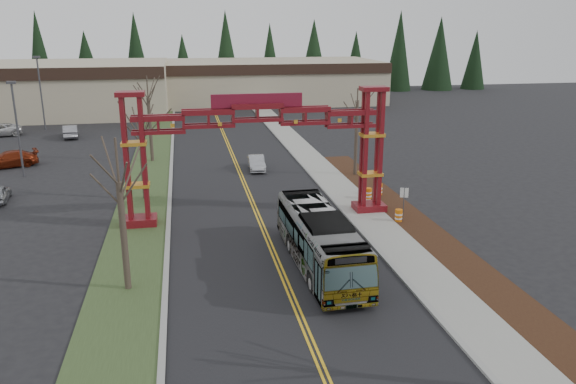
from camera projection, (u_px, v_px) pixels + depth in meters
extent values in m
plane|color=black|center=(321.00, 366.00, 22.04)|extent=(200.00, 200.00, 0.00)
cube|color=black|center=(247.00, 190.00, 45.59)|extent=(12.00, 110.00, 0.02)
cube|color=gold|center=(246.00, 190.00, 45.56)|extent=(0.12, 100.00, 0.01)
cube|color=gold|center=(249.00, 190.00, 45.60)|extent=(0.12, 100.00, 0.01)
cube|color=#959691|center=(321.00, 185.00, 46.66)|extent=(0.30, 110.00, 0.15)
cube|color=gray|center=(337.00, 185.00, 46.91)|extent=(2.60, 110.00, 0.14)
cube|color=black|center=(447.00, 250.00, 33.25)|extent=(2.60, 50.00, 0.12)
cube|color=#364824|center=(146.00, 195.00, 44.16)|extent=(4.00, 110.00, 0.08)
cube|color=#959691|center=(170.00, 193.00, 44.48)|extent=(0.30, 110.00, 0.15)
cube|color=#580B13|center=(140.00, 221.00, 37.49)|extent=(2.20, 1.60, 0.60)
cube|color=#580B13|center=(126.00, 160.00, 35.84)|extent=(0.28, 0.28, 8.00)
cube|color=#580B13|center=(144.00, 159.00, 36.03)|extent=(0.28, 0.28, 8.00)
cube|color=#580B13|center=(127.00, 158.00, 36.50)|extent=(0.28, 0.28, 8.00)
cube|color=#580B13|center=(144.00, 157.00, 36.69)|extent=(0.28, 0.28, 8.00)
cube|color=gold|center=(137.00, 185.00, 36.78)|extent=(1.60, 1.10, 0.22)
cube|color=gold|center=(134.00, 143.00, 35.98)|extent=(1.60, 1.10, 0.22)
cube|color=#580B13|center=(130.00, 94.00, 35.08)|extent=(1.80, 1.20, 0.30)
cube|color=#580B13|center=(369.00, 207.00, 40.33)|extent=(2.20, 1.60, 0.60)
cube|color=#580B13|center=(366.00, 150.00, 38.67)|extent=(0.28, 0.28, 8.00)
cube|color=#580B13|center=(381.00, 150.00, 38.87)|extent=(0.28, 0.28, 8.00)
cube|color=#580B13|center=(362.00, 148.00, 39.33)|extent=(0.28, 0.28, 8.00)
cube|color=#580B13|center=(377.00, 147.00, 39.53)|extent=(0.28, 0.28, 8.00)
cube|color=gold|center=(370.00, 174.00, 39.61)|extent=(1.60, 1.10, 0.22)
cube|color=gold|center=(372.00, 135.00, 38.81)|extent=(1.60, 1.10, 0.22)
cube|color=#580B13|center=(374.00, 89.00, 37.91)|extent=(1.80, 1.20, 0.30)
cube|color=#580B13|center=(257.00, 110.00, 36.85)|extent=(16.00, 0.90, 1.00)
cube|color=#580B13|center=(257.00, 124.00, 37.11)|extent=(16.00, 0.90, 0.60)
cube|color=maroon|center=(257.00, 100.00, 36.67)|extent=(6.00, 0.25, 0.90)
cube|color=#BAAD8E|center=(10.00, 89.00, 83.48)|extent=(46.00, 22.00, 7.50)
cube|color=#BAAD8E|center=(267.00, 81.00, 98.17)|extent=(38.00, 20.00, 7.00)
cube|color=black|center=(277.00, 70.00, 87.88)|extent=(38.00, 0.40, 1.60)
cone|color=black|center=(42.00, 62.00, 101.62)|extent=(5.60, 5.60, 13.00)
cylinder|color=#382D26|center=(46.00, 94.00, 103.25)|extent=(0.80, 0.80, 1.60)
cone|color=black|center=(91.00, 61.00, 103.12)|extent=(5.60, 5.60, 13.00)
cylinder|color=#382D26|center=(94.00, 93.00, 104.75)|extent=(0.80, 0.80, 1.60)
cone|color=black|center=(138.00, 61.00, 104.63)|extent=(5.60, 5.60, 13.00)
cylinder|color=#382D26|center=(140.00, 92.00, 106.26)|extent=(0.80, 0.80, 1.60)
cone|color=black|center=(184.00, 60.00, 106.13)|extent=(5.60, 5.60, 13.00)
cylinder|color=#382D26|center=(186.00, 91.00, 107.76)|extent=(0.80, 0.80, 1.60)
cone|color=black|center=(229.00, 60.00, 107.64)|extent=(5.60, 5.60, 13.00)
cylinder|color=#382D26|center=(230.00, 90.00, 109.27)|extent=(0.80, 0.80, 1.60)
cone|color=black|center=(273.00, 59.00, 109.14)|extent=(5.60, 5.60, 13.00)
cylinder|color=#382D26|center=(273.00, 89.00, 110.77)|extent=(0.80, 0.80, 1.60)
cone|color=black|center=(315.00, 59.00, 110.65)|extent=(5.60, 5.60, 13.00)
cylinder|color=#382D26|center=(315.00, 88.00, 112.28)|extent=(0.80, 0.80, 1.60)
cone|color=black|center=(357.00, 58.00, 112.15)|extent=(5.60, 5.60, 13.00)
cylinder|color=#382D26|center=(356.00, 87.00, 113.78)|extent=(0.80, 0.80, 1.60)
cone|color=black|center=(397.00, 58.00, 113.66)|extent=(5.60, 5.60, 13.00)
cylinder|color=#382D26|center=(396.00, 86.00, 115.29)|extent=(0.80, 0.80, 1.60)
cone|color=black|center=(436.00, 58.00, 115.16)|extent=(5.60, 5.60, 13.00)
cylinder|color=#382D26|center=(434.00, 86.00, 116.79)|extent=(0.80, 0.80, 1.60)
cone|color=black|center=(474.00, 57.00, 116.67)|extent=(5.60, 5.60, 13.00)
cylinder|color=#382D26|center=(472.00, 85.00, 118.30)|extent=(0.80, 0.80, 1.60)
imported|color=#9B9EA2|center=(320.00, 240.00, 30.74)|extent=(2.87, 11.35, 3.15)
imported|color=#A5A8AD|center=(256.00, 163.00, 51.84)|extent=(1.56, 4.09, 1.33)
imported|color=maroon|center=(8.00, 159.00, 52.77)|extent=(5.63, 3.83, 1.51)
imported|color=#929299|center=(70.00, 131.00, 66.78)|extent=(2.40, 4.80, 1.51)
cylinder|color=#382D26|center=(124.00, 237.00, 27.67)|extent=(0.33, 0.33, 5.66)
cylinder|color=#382D26|center=(117.00, 161.00, 26.57)|extent=(0.12, 0.12, 2.27)
cylinder|color=#382D26|center=(143.00, 165.00, 42.51)|extent=(0.33, 0.33, 5.35)
cylinder|color=#382D26|center=(139.00, 117.00, 41.45)|extent=(0.12, 0.12, 2.28)
cylinder|color=#382D26|center=(150.00, 130.00, 54.38)|extent=(0.32, 0.32, 6.21)
cylinder|color=#382D26|center=(147.00, 87.00, 53.21)|extent=(0.12, 0.12, 2.21)
cylinder|color=#382D26|center=(356.00, 144.00, 49.23)|extent=(0.29, 0.29, 5.79)
cylinder|color=#382D26|center=(357.00, 100.00, 48.15)|extent=(0.11, 0.11, 2.02)
cylinder|color=#3F3F44|center=(18.00, 131.00, 48.51)|extent=(0.18, 0.18, 8.14)
cube|color=#3F3F44|center=(11.00, 83.00, 47.32)|extent=(0.72, 0.36, 0.23)
cylinder|color=#3F3F44|center=(41.00, 94.00, 70.67)|extent=(0.20, 0.20, 9.00)
cube|color=#3F3F44|center=(37.00, 57.00, 69.36)|extent=(0.80, 0.40, 0.25)
cylinder|color=#3F3F44|center=(403.00, 205.00, 37.87)|extent=(0.07, 0.07, 2.42)
cube|color=white|center=(404.00, 193.00, 37.61)|extent=(0.53, 0.23, 0.66)
cylinder|color=orange|center=(399.00, 216.00, 37.96)|extent=(0.49, 0.49, 0.94)
cylinder|color=white|center=(399.00, 214.00, 37.92)|extent=(0.51, 0.51, 0.11)
cylinder|color=white|center=(398.00, 218.00, 38.00)|extent=(0.51, 0.51, 0.11)
cylinder|color=orange|center=(368.00, 194.00, 42.86)|extent=(0.50, 0.50, 0.96)
cylinder|color=white|center=(368.00, 192.00, 42.82)|extent=(0.52, 0.52, 0.11)
cylinder|color=white|center=(368.00, 196.00, 42.90)|extent=(0.52, 0.52, 0.11)
cylinder|color=orange|center=(379.00, 190.00, 43.88)|extent=(0.53, 0.53, 1.01)
cylinder|color=white|center=(379.00, 188.00, 43.83)|extent=(0.55, 0.55, 0.12)
cylinder|color=white|center=(379.00, 192.00, 43.92)|extent=(0.55, 0.55, 0.12)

